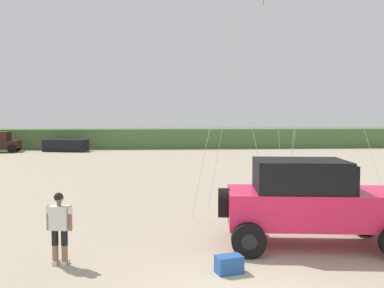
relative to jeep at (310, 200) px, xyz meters
name	(u,v)px	position (x,y,z in m)	size (l,w,h in m)	color
dune_ridge	(154,138)	(-4.63, 37.67, -0.15)	(90.00, 8.09, 2.11)	#4C703D
jeep	(310,200)	(0.00, 0.00, 0.00)	(4.97, 2.89, 2.26)	#EA2151
person_watching	(59,224)	(-6.19, -0.98, -0.26)	(0.62, 0.36, 1.67)	#8C664C
cooler_box	(229,264)	(-2.43, -1.76, -1.01)	(0.56, 0.36, 0.38)	#23519E
distant_sedan	(66,145)	(-13.24, 31.42, -0.60)	(4.20, 1.70, 1.20)	black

